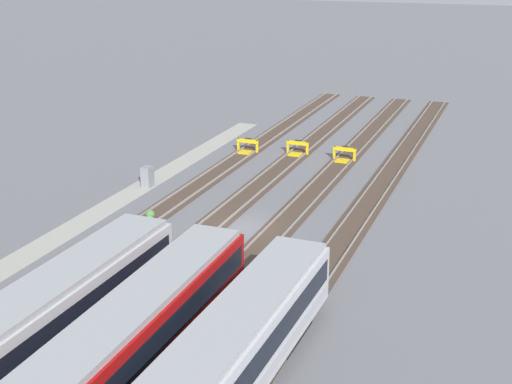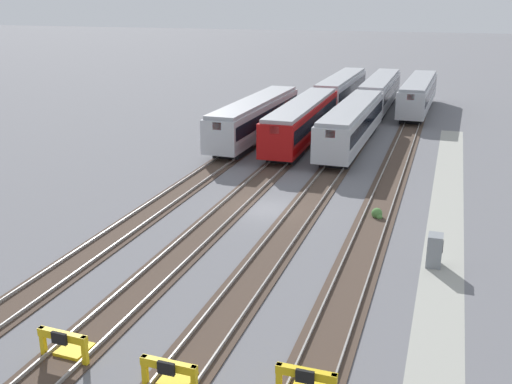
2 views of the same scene
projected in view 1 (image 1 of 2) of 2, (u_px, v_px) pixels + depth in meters
The scene contains 14 objects.
ground_plane at pixel (244, 228), 46.34m from camera, with size 400.00×400.00×0.00m, color slate.
service_walkway at pixel (106, 208), 49.91m from camera, with size 54.00×2.00×0.01m, color #9E9E93.
rail_track_nearest at pixel (155, 215), 48.56m from camera, with size 90.00×2.23×0.21m.
rail_track_near_inner at pixel (213, 223), 47.07m from camera, with size 90.00×2.24×0.21m.
rail_track_middle at pixel (275, 232), 45.58m from camera, with size 90.00×2.24×0.21m.
rail_track_far_inner at pixel (341, 242), 44.10m from camera, with size 90.00×2.23×0.21m.
subway_car_front_row_leftmost at pixel (229, 358), 28.01m from camera, with size 18.05×3.15×3.70m.
subway_car_front_row_left_inner at pixel (45, 319), 30.97m from camera, with size 18.03×3.06×3.70m.
subway_car_front_row_centre at pixel (133, 338), 29.48m from camera, with size 18.03×3.01×3.70m.
bumper_stop_nearest_track at pixel (247, 147), 63.20m from camera, with size 1.35×2.00×1.22m.
bumper_stop_near_inner_track at pixel (297, 149), 62.56m from camera, with size 1.36×2.00×1.22m.
bumper_stop_middle_track at pixel (344, 155), 60.69m from camera, with size 1.38×2.01×1.22m.
electrical_cabinet at pixel (147, 177), 54.08m from camera, with size 0.90×0.73×1.60m.
weed_clump at pixel (150, 215), 47.94m from camera, with size 0.92×0.70×0.64m.
Camera 1 is at (39.84, 16.27, 17.38)m, focal length 50.00 mm.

